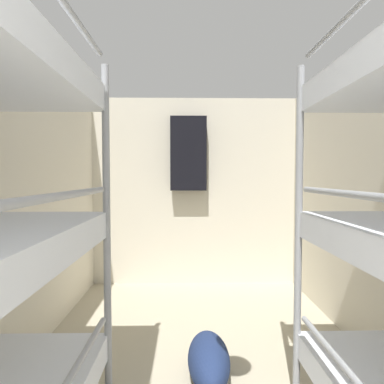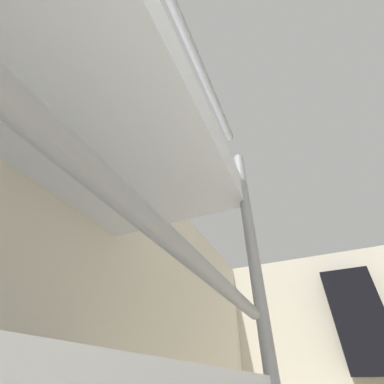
{
  "view_description": "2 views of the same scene",
  "coord_description": "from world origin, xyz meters",
  "views": [
    {
      "loc": [
        -0.11,
        0.36,
        1.37
      ],
      "look_at": [
        -0.05,
        3.21,
        1.24
      ],
      "focal_mm": 32.0,
      "sensor_mm": 36.0,
      "label": 1
    },
    {
      "loc": [
        -0.42,
        1.5,
        1.13
      ],
      "look_at": [
        -0.76,
        2.27,
        1.77
      ],
      "focal_mm": 24.0,
      "sensor_mm": 36.0,
      "label": 2
    }
  ],
  "objects": [
    {
      "name": "duffel_bag",
      "position": [
        0.05,
        2.59,
        0.14
      ],
      "size": [
        0.28,
        0.62,
        0.28
      ],
      "color": "navy",
      "rests_on": "ground_plane"
    },
    {
      "name": "hanging_coat",
      "position": [
        -0.07,
        4.55,
        1.64
      ],
      "size": [
        0.44,
        0.12,
        0.9
      ],
      "color": "black"
    },
    {
      "name": "wall_back",
      "position": [
        0.0,
        4.7,
        1.17
      ],
      "size": [
        2.67,
        0.06,
        2.34
      ],
      "color": "beige",
      "rests_on": "ground_plane"
    }
  ]
}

